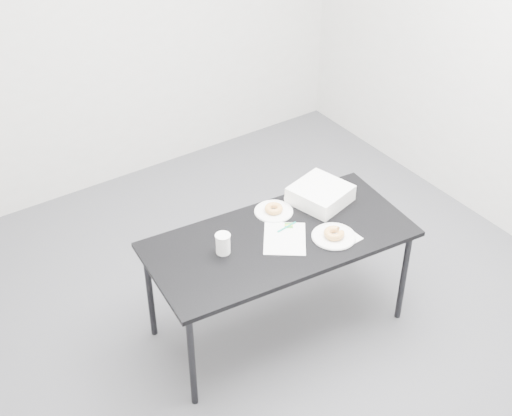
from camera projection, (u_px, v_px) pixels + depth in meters
floor at (261, 321)px, 4.47m from camera, size 4.00×4.00×0.00m
wall_back at (102, 16)px, 5.02m from camera, size 4.00×0.02×2.70m
table at (280, 245)px, 4.07m from camera, size 1.58×0.85×0.69m
scorecard at (285, 238)px, 4.03m from camera, size 0.37×0.38×0.00m
logo_patch at (289, 225)px, 4.12m from camera, size 0.07×0.07×0.00m
pen at (287, 227)px, 4.11m from camera, size 0.14×0.03×0.01m
napkin at (342, 237)px, 4.04m from camera, size 0.19×0.19×0.00m
plate_near at (334, 236)px, 4.04m from camera, size 0.25×0.25×0.01m
donut_near at (334, 233)px, 4.02m from camera, size 0.13×0.13×0.04m
plate_far at (274, 211)px, 4.24m from camera, size 0.23×0.23×0.01m
donut_far at (274, 208)px, 4.23m from camera, size 0.14×0.14×0.04m
coffee_cup at (223, 244)px, 3.90m from camera, size 0.08×0.08×0.12m
cup_lid at (292, 199)px, 4.34m from camera, size 0.10×0.10×0.01m
bakery_box at (320, 194)px, 4.30m from camera, size 0.38×0.38×0.10m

